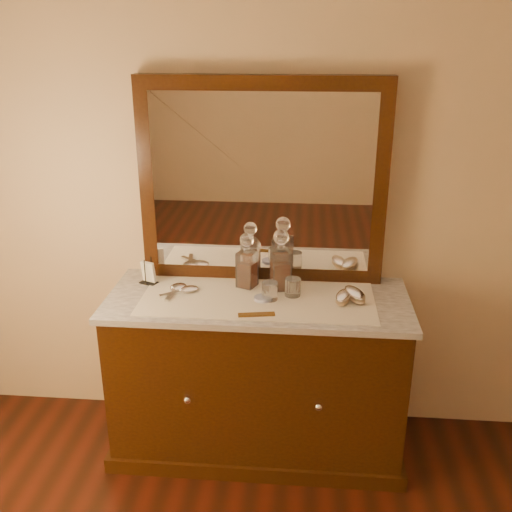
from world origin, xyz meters
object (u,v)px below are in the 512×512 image
object	(u,v)px
decanter_left	(247,266)
hand_mirror_outer	(177,288)
dresser_cabinet	(258,376)
pin_dish	(263,298)
comb	(257,315)
brush_far	(355,295)
mirror_frame	(262,182)
decanter_right	(281,266)
brush_near	(343,297)
napkin_rack	(149,273)
hand_mirror_inner	(186,290)

from	to	relation	value
decanter_left	hand_mirror_outer	xyz separation A→B (m)	(-0.34, -0.08, -0.10)
dresser_cabinet	pin_dish	xyz separation A→B (m)	(0.03, -0.03, 0.45)
comb	brush_far	bearing A→B (deg)	15.06
brush_far	mirror_frame	bearing A→B (deg)	153.06
pin_dish	decanter_right	world-z (taller)	decanter_right
comb	brush_near	bearing A→B (deg)	14.68
decanter_right	decanter_left	bearing A→B (deg)	175.43
brush_far	napkin_rack	bearing A→B (deg)	174.12
dresser_cabinet	decanter_left	bearing A→B (deg)	118.09
comb	napkin_rack	bearing A→B (deg)	141.35
napkin_rack	decanter_right	distance (m)	0.66
decanter_left	hand_mirror_outer	size ratio (longest dim) A/B	1.33
dresser_cabinet	decanter_left	world-z (taller)	decanter_left
pin_dish	brush_far	size ratio (longest dim) A/B	0.45
decanter_right	brush_far	size ratio (longest dim) A/B	1.68
mirror_frame	decanter_right	size ratio (longest dim) A/B	3.94
dresser_cabinet	napkin_rack	xyz separation A→B (m)	(-0.56, 0.12, 0.49)
decanter_left	pin_dish	bearing A→B (deg)	-59.67
decanter_right	pin_dish	bearing A→B (deg)	-118.73
brush_near	hand_mirror_inner	bearing A→B (deg)	176.78
mirror_frame	pin_dish	world-z (taller)	mirror_frame
mirror_frame	decanter_left	distance (m)	0.41
brush_far	brush_near	bearing A→B (deg)	-152.35
decanter_left	hand_mirror_outer	world-z (taller)	decanter_left
napkin_rack	decanter_right	size ratio (longest dim) A/B	0.44
dresser_cabinet	brush_far	size ratio (longest dim) A/B	7.73
dresser_cabinet	decanter_right	world-z (taller)	decanter_right
mirror_frame	hand_mirror_outer	bearing A→B (deg)	-152.90
decanter_right	hand_mirror_inner	size ratio (longest dim) A/B	1.59
brush_near	brush_far	world-z (taller)	brush_far
decanter_left	brush_far	bearing A→B (deg)	-11.56
decanter_right	brush_near	size ratio (longest dim) A/B	1.89
pin_dish	napkin_rack	world-z (taller)	napkin_rack
napkin_rack	mirror_frame	bearing A→B (deg)	12.85
pin_dish	decanter_left	bearing A→B (deg)	120.33
napkin_rack	brush_far	xyz separation A→B (m)	(1.02, -0.10, -0.03)
pin_dish	hand_mirror_outer	world-z (taller)	hand_mirror_outer
mirror_frame	brush_near	size ratio (longest dim) A/B	7.44
pin_dish	decanter_right	size ratio (longest dim) A/B	0.27
dresser_cabinet	mirror_frame	xyz separation A→B (m)	(0.00, 0.25, 0.94)
decanter_left	brush_near	world-z (taller)	decanter_left
brush_far	decanter_right	bearing A→B (deg)	165.27
decanter_left	brush_near	xyz separation A→B (m)	(0.47, -0.14, -0.09)
hand_mirror_inner	dresser_cabinet	bearing A→B (deg)	-4.27
comb	decanter_right	distance (m)	0.33
mirror_frame	napkin_rack	xyz separation A→B (m)	(-0.56, -0.13, -0.45)
dresser_cabinet	hand_mirror_outer	size ratio (longest dim) A/B	6.74
decanter_right	hand_mirror_outer	xyz separation A→B (m)	(-0.50, -0.07, -0.11)
mirror_frame	hand_mirror_inner	size ratio (longest dim) A/B	6.27
comb	pin_dish	bearing A→B (deg)	74.82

